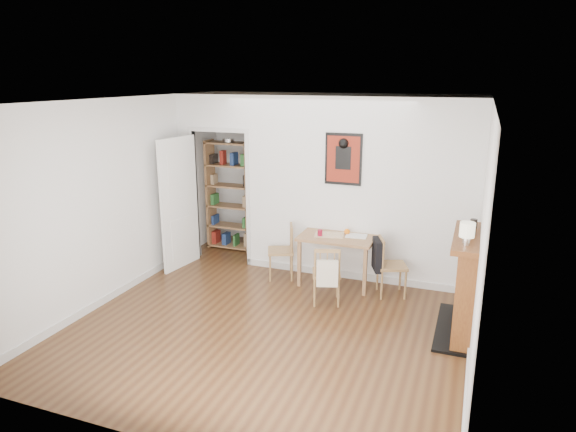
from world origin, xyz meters
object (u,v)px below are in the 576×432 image
at_px(red_glass, 320,233).
at_px(ceramic_jar_b, 474,223).
at_px(chair_right, 391,265).
at_px(orange_fruit, 347,232).
at_px(ceramic_jar_a, 471,229).
at_px(chair_front, 327,274).
at_px(mantel_lamp, 467,231).
at_px(fireplace, 467,281).
at_px(dining_table, 337,242).
at_px(bookshelf, 230,196).
at_px(chair_left, 281,251).
at_px(notebook, 356,236).

distance_m(red_glass, ceramic_jar_b, 2.08).
bearing_deg(ceramic_jar_b, red_glass, 167.75).
distance_m(chair_right, orange_fruit, 0.78).
bearing_deg(ceramic_jar_a, orange_fruit, 150.79).
height_order(orange_fruit, ceramic_jar_b, ceramic_jar_b).
relative_size(chair_front, mantel_lamp, 3.21).
bearing_deg(ceramic_jar_a, fireplace, -78.81).
bearing_deg(dining_table, bookshelf, 156.86).
relative_size(chair_left, chair_right, 0.99).
distance_m(chair_left, bookshelf, 1.70).
relative_size(chair_left, chair_front, 1.02).
relative_size(dining_table, ceramic_jar_a, 8.22).
height_order(orange_fruit, mantel_lamp, mantel_lamp).
xyz_separation_m(chair_left, fireplace, (2.58, -0.78, 0.21)).
xyz_separation_m(mantel_lamp, ceramic_jar_b, (0.06, 0.70, -0.10)).
bearing_deg(chair_left, orange_fruit, 11.16).
bearing_deg(orange_fruit, chair_left, -168.84).
bearing_deg(red_glass, bookshelf, 152.27).
bearing_deg(bookshelf, red_glass, -27.73).
distance_m(chair_right, ceramic_jar_b, 1.32).
relative_size(fireplace, ceramic_jar_b, 12.18).
height_order(bookshelf, ceramic_jar_b, bookshelf).
relative_size(bookshelf, orange_fruit, 22.41).
height_order(chair_right, ceramic_jar_b, ceramic_jar_b).
height_order(mantel_lamp, ceramic_jar_a, mantel_lamp).
relative_size(orange_fruit, mantel_lamp, 0.33).
relative_size(red_glass, notebook, 0.31).
height_order(chair_right, notebook, chair_right).
distance_m(chair_front, notebook, 0.83).
xyz_separation_m(fireplace, ceramic_jar_b, (0.01, 0.33, 0.60)).
bearing_deg(chair_left, fireplace, -16.85).
height_order(fireplace, mantel_lamp, mantel_lamp).
relative_size(orange_fruit, ceramic_jar_a, 0.65).
bearing_deg(mantel_lamp, dining_table, 144.43).
bearing_deg(notebook, orange_fruit, 162.33).
height_order(mantel_lamp, ceramic_jar_b, mantel_lamp).
bearing_deg(bookshelf, fireplace, -24.39).
bearing_deg(chair_left, red_glass, -1.90).
relative_size(bookshelf, fireplace, 1.47).
bearing_deg(ceramic_jar_b, chair_left, 170.10).
bearing_deg(notebook, chair_left, -172.75).
bearing_deg(orange_fruit, dining_table, -133.31).
xyz_separation_m(chair_left, orange_fruit, (0.93, 0.18, 0.35)).
bearing_deg(ceramic_jar_a, bookshelf, 156.17).
bearing_deg(chair_right, dining_table, 170.72).
xyz_separation_m(chair_left, mantel_lamp, (2.53, -1.15, 0.91)).
distance_m(mantel_lamp, ceramic_jar_a, 0.43).
relative_size(ceramic_jar_a, ceramic_jar_b, 1.23).
bearing_deg(chair_front, orange_fruit, 85.47).
bearing_deg(notebook, chair_right, -20.40).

